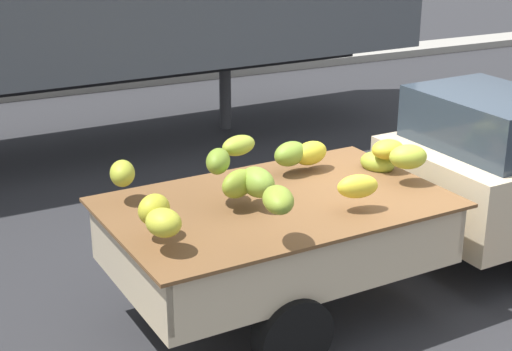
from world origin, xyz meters
The scene contains 3 objects.
ground centered at (0.00, 0.00, 0.00)m, with size 220.00×220.00×0.00m, color #28282B.
curb_strip centered at (0.00, 8.70, 0.08)m, with size 80.00×0.80×0.16m, color gray.
pickup_truck centered at (0.52, -0.02, 0.89)m, with size 5.09×2.01×1.70m.
Camera 1 is at (-4.24, -5.47, 3.55)m, focal length 54.74 mm.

